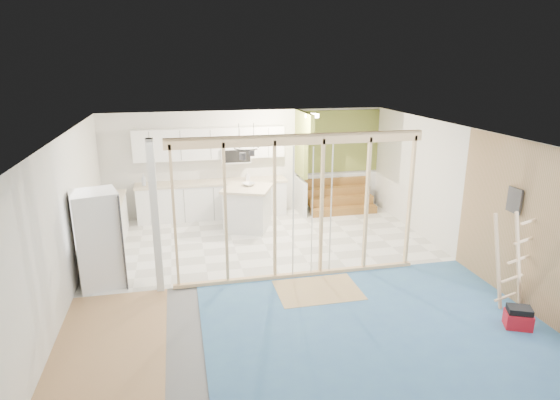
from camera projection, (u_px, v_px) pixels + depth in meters
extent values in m
cube|color=slate|center=(281.00, 279.00, 8.38)|extent=(7.00, 8.00, 0.01)
cube|color=white|center=(282.00, 134.00, 7.64)|extent=(7.00, 8.00, 0.01)
cube|color=silver|center=(246.00, 162.00, 11.76)|extent=(7.00, 0.01, 2.60)
cube|color=silver|center=(378.00, 339.00, 4.27)|extent=(7.00, 0.01, 2.60)
cube|color=silver|center=(63.00, 224.00, 7.28)|extent=(0.01, 8.00, 2.60)
cube|color=silver|center=(464.00, 197.00, 8.74)|extent=(0.01, 8.00, 2.60)
cube|color=white|center=(261.00, 239.00, 10.25)|extent=(7.00, 4.00, 0.02)
cube|color=teal|center=(380.00, 332.00, 6.72)|extent=(5.00, 4.00, 0.02)
cube|color=tan|center=(105.00, 367.00, 5.93)|extent=(1.50, 4.00, 0.02)
cube|color=tan|center=(318.00, 290.00, 7.92)|extent=(1.40, 1.00, 0.01)
cube|color=#DCC286|center=(299.00, 139.00, 7.73)|extent=(4.40, 0.09, 0.18)
cube|color=#DCC286|center=(298.00, 274.00, 8.43)|extent=(4.40, 0.09, 0.06)
cube|color=silver|center=(155.00, 218.00, 7.57)|extent=(0.12, 0.14, 2.60)
cube|color=#DCC286|center=(174.00, 217.00, 7.64)|extent=(0.04, 0.09, 2.40)
cube|color=#DCC286|center=(226.00, 213.00, 7.81)|extent=(0.04, 0.09, 2.40)
cube|color=#DCC286|center=(275.00, 210.00, 7.99)|extent=(0.04, 0.09, 2.40)
cube|color=#DCC286|center=(322.00, 207.00, 8.16)|extent=(0.04, 0.09, 2.40)
cube|color=#DCC286|center=(367.00, 204.00, 8.34)|extent=(0.04, 0.09, 2.40)
cube|color=#DCC286|center=(410.00, 201.00, 8.51)|extent=(0.04, 0.09, 2.40)
cylinder|color=silver|center=(293.00, 214.00, 8.05)|extent=(0.02, 0.02, 2.35)
cylinder|color=silver|center=(331.00, 210.00, 8.24)|extent=(0.02, 0.02, 2.35)
cylinder|color=silver|center=(312.00, 212.00, 8.15)|extent=(0.02, 0.02, 2.35)
cube|color=white|center=(213.00, 201.00, 11.53)|extent=(3.60, 0.60, 0.88)
cube|color=beige|center=(212.00, 182.00, 11.40)|extent=(3.66, 0.64, 0.05)
cube|color=white|center=(109.00, 222.00, 10.02)|extent=(0.60, 1.60, 0.88)
cube|color=beige|center=(107.00, 201.00, 9.89)|extent=(0.64, 1.64, 0.05)
cube|color=white|center=(210.00, 143.00, 11.24)|extent=(3.60, 0.34, 0.75)
cube|color=white|center=(235.00, 155.00, 11.42)|extent=(0.72, 0.38, 0.36)
cube|color=black|center=(236.00, 156.00, 11.24)|extent=(0.68, 0.02, 0.30)
cube|color=olive|center=(301.00, 144.00, 11.46)|extent=(0.10, 0.90, 1.60)
cube|color=white|center=(301.00, 197.00, 11.85)|extent=(0.10, 0.90, 0.90)
cube|color=olive|center=(310.00, 125.00, 10.65)|extent=(0.10, 0.50, 0.50)
cube|color=olive|center=(338.00, 141.00, 12.10)|extent=(2.20, 0.04, 1.60)
cube|color=white|center=(336.00, 190.00, 12.47)|extent=(2.20, 0.04, 0.90)
cube|color=olive|center=(344.00, 211.00, 11.84)|extent=(1.70, 0.26, 0.20)
cube|color=olive|center=(341.00, 201.00, 12.02)|extent=(1.70, 0.26, 0.20)
cube|color=olive|center=(338.00, 191.00, 12.21)|extent=(1.70, 0.26, 0.20)
cube|color=olive|center=(335.00, 181.00, 12.40)|extent=(1.70, 0.26, 0.20)
torus|color=black|center=(247.00, 148.00, 9.51)|extent=(0.52, 0.52, 0.02)
cylinder|color=black|center=(239.00, 136.00, 9.41)|extent=(0.01, 0.01, 0.50)
cylinder|color=black|center=(254.00, 135.00, 9.47)|extent=(0.01, 0.01, 0.50)
cylinder|color=#3B3B41|center=(243.00, 156.00, 9.44)|extent=(0.14, 0.14, 0.14)
cylinder|color=#3B3B41|center=(252.00, 153.00, 9.67)|extent=(0.12, 0.12, 0.12)
cube|color=tan|center=(542.00, 234.00, 6.87)|extent=(0.02, 4.00, 2.60)
cube|color=#3B3B41|center=(515.00, 200.00, 7.32)|extent=(0.04, 0.30, 0.40)
cylinder|color=#FFEABF|center=(312.00, 116.00, 10.76)|extent=(0.32, 0.32, 0.08)
cube|color=white|center=(98.00, 239.00, 7.92)|extent=(0.89, 0.87, 1.69)
cube|color=#3B3B41|center=(120.00, 238.00, 7.99)|extent=(0.20, 0.66, 1.65)
cube|color=silver|center=(248.00, 210.00, 10.74)|extent=(1.21, 1.21, 0.93)
cube|color=beige|center=(247.00, 188.00, 10.59)|extent=(1.35, 1.35, 0.05)
imported|color=beige|center=(249.00, 184.00, 10.70)|extent=(0.36, 0.36, 0.07)
imported|color=#B5BCC9|center=(144.00, 180.00, 10.99)|extent=(0.13, 0.13, 0.28)
imported|color=silver|center=(248.00, 176.00, 11.50)|extent=(0.09, 0.10, 0.20)
cube|color=red|center=(518.00, 320.00, 6.79)|extent=(0.44, 0.39, 0.25)
cube|color=black|center=(520.00, 310.00, 6.74)|extent=(0.39, 0.35, 0.09)
cube|color=#E7BE8D|center=(498.00, 263.00, 7.05)|extent=(0.39, 0.06, 1.61)
cube|color=#E7BE8D|center=(518.00, 261.00, 7.13)|extent=(0.39, 0.06, 1.61)
cube|color=#E7BE8D|center=(505.00, 297.00, 7.27)|extent=(0.39, 0.06, 0.11)
cube|color=#E7BE8D|center=(512.00, 278.00, 7.20)|extent=(0.39, 0.06, 0.11)
cube|color=#E7BE8D|center=(518.00, 260.00, 7.12)|extent=(0.39, 0.06, 0.11)
cube|color=#E7BE8D|center=(525.00, 240.00, 7.05)|extent=(0.39, 0.06, 0.11)
cube|color=#E7BE8D|center=(532.00, 220.00, 6.97)|extent=(0.39, 0.06, 0.11)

